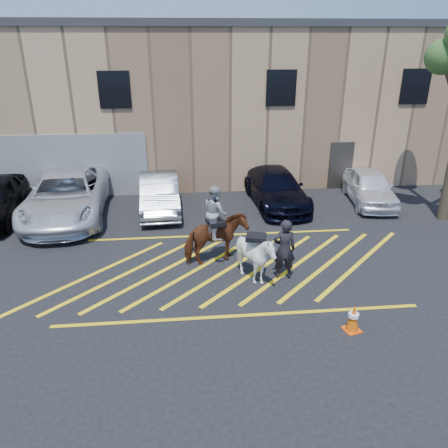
{
  "coord_description": "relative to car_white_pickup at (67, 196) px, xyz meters",
  "views": [
    {
      "loc": [
        -1.33,
        -12.1,
        6.62
      ],
      "look_at": [
        -0.12,
        0.2,
        1.3
      ],
      "focal_mm": 35.0,
      "sensor_mm": 36.0,
      "label": 1
    }
  ],
  "objects": [
    {
      "name": "car_silver_sedan",
      "position": [
        3.58,
        0.37,
        -0.15
      ],
      "size": [
        1.79,
        4.49,
        1.45
      ],
      "primitive_type": "imported",
      "rotation": [
        0.0,
        0.0,
        0.06
      ],
      "color": "gray",
      "rests_on": "ground"
    },
    {
      "name": "car_blue_suv",
      "position": [
        8.48,
        0.58,
        -0.15
      ],
      "size": [
        2.34,
        5.09,
        1.44
      ],
      "primitive_type": "imported",
      "rotation": [
        0.0,
        0.0,
        0.07
      ],
      "color": "black",
      "rests_on": "ground"
    },
    {
      "name": "handler",
      "position": [
        7.42,
        -5.58,
        0.06
      ],
      "size": [
        0.69,
        0.47,
        1.86
      ],
      "primitive_type": "imported",
      "rotation": [
        0.0,
        0.0,
        3.11
      ],
      "color": "black",
      "rests_on": "ground"
    },
    {
      "name": "ground",
      "position": [
        5.89,
        -4.61,
        -0.87
      ],
      "size": [
        90.0,
        90.0,
        0.0
      ],
      "primitive_type": "plane",
      "color": "black",
      "rests_on": "ground"
    },
    {
      "name": "mounted_bay",
      "position": [
        5.51,
        -4.45,
        0.16
      ],
      "size": [
        2.11,
        1.43,
        2.56
      ],
      "color": "maroon",
      "rests_on": "ground"
    },
    {
      "name": "saddled_white",
      "position": [
        6.56,
        -5.7,
        -0.08
      ],
      "size": [
        1.62,
        1.72,
        1.58
      ],
      "color": "silver",
      "rests_on": "ground"
    },
    {
      "name": "traffic_cone",
      "position": [
        8.54,
        -8.27,
        -0.51
      ],
      "size": [
        0.47,
        0.47,
        0.73
      ],
      "color": "#FF4D0A",
      "rests_on": "ground"
    },
    {
      "name": "warehouse",
      "position": [
        5.88,
        7.38,
        2.78
      ],
      "size": [
        32.42,
        10.2,
        7.3
      ],
      "color": "tan",
      "rests_on": "ground"
    },
    {
      "name": "car_white_pickup",
      "position": [
        0.0,
        0.0,
        0.0
      ],
      "size": [
        3.23,
        6.43,
        1.75
      ],
      "primitive_type": "imported",
      "rotation": [
        0.0,
        0.0,
        0.05
      ],
      "color": "silver",
      "rests_on": "ground"
    },
    {
      "name": "hatching_zone",
      "position": [
        5.89,
        -4.91,
        -0.87
      ],
      "size": [
        12.6,
        5.12,
        0.01
      ],
      "color": "yellow",
      "rests_on": "ground"
    },
    {
      "name": "car_white_suv",
      "position": [
        12.51,
        0.36,
        -0.17
      ],
      "size": [
        2.19,
        4.32,
        1.41
      ],
      "primitive_type": "imported",
      "rotation": [
        0.0,
        0.0,
        -0.13
      ],
      "color": "white",
      "rests_on": "ground"
    }
  ]
}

